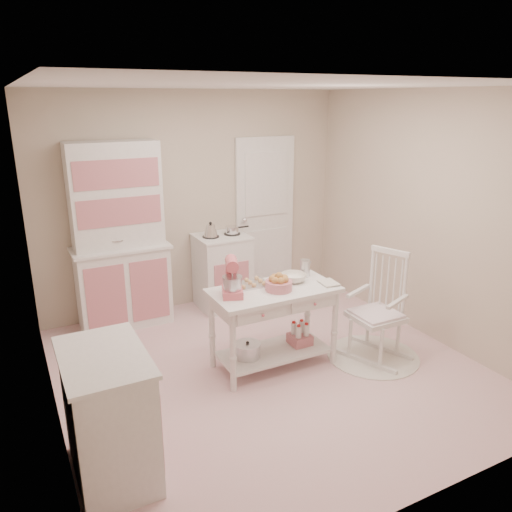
{
  "coord_description": "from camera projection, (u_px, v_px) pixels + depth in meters",
  "views": [
    {
      "loc": [
        -2.06,
        -3.73,
        2.51
      ],
      "look_at": [
        0.14,
        0.55,
        0.97
      ],
      "focal_mm": 35.0,
      "sensor_mm": 36.0,
      "label": 1
    }
  ],
  "objects": [
    {
      "name": "lace_rug",
      "position": [
        373.0,
        356.0,
        5.05
      ],
      "size": [
        0.92,
        0.92,
        0.01
      ],
      "primitive_type": "cylinder",
      "color": "white",
      "rests_on": "ground"
    },
    {
      "name": "mixing_bowl",
      "position": [
        294.0,
        278.0,
        4.83
      ],
      "size": [
        0.25,
        0.25,
        0.08
      ],
      "primitive_type": "imported",
      "color": "white",
      "rests_on": "work_table"
    },
    {
      "name": "cookie_tray",
      "position": [
        251.0,
        284.0,
        4.74
      ],
      "size": [
        0.34,
        0.24,
        0.02
      ],
      "primitive_type": "cube",
      "color": "silver",
      "rests_on": "work_table"
    },
    {
      "name": "hutch",
      "position": [
        119.0,
        237.0,
        5.49
      ],
      "size": [
        1.06,
        0.5,
        2.08
      ],
      "primitive_type": "cube",
      "color": "white",
      "rests_on": "ground"
    },
    {
      "name": "stand_mixer",
      "position": [
        232.0,
        278.0,
        4.44
      ],
      "size": [
        0.29,
        0.33,
        0.34
      ],
      "primitive_type": "cube",
      "rotation": [
        0.0,
        0.0,
        -0.36
      ],
      "color": "#DA5C69",
      "rests_on": "work_table"
    },
    {
      "name": "stove",
      "position": [
        222.0,
        271.0,
        6.14
      ],
      "size": [
        0.62,
        0.57,
        0.92
      ],
      "primitive_type": "cube",
      "color": "white",
      "rests_on": "ground"
    },
    {
      "name": "work_table",
      "position": [
        274.0,
        327.0,
        4.78
      ],
      "size": [
        1.2,
        0.6,
        0.8
      ],
      "primitive_type": "cube",
      "color": "white",
      "rests_on": "ground"
    },
    {
      "name": "room_shell",
      "position": [
        270.0,
        201.0,
        4.32
      ],
      "size": [
        3.84,
        3.84,
        2.62
      ],
      "color": "#D6858E",
      "rests_on": "ground"
    },
    {
      "name": "recipe_book",
      "position": [
        321.0,
        284.0,
        4.75
      ],
      "size": [
        0.17,
        0.22,
        0.02
      ],
      "primitive_type": "imported",
      "rotation": [
        0.0,
        0.0,
        -0.09
      ],
      "color": "white",
      "rests_on": "work_table"
    },
    {
      "name": "rocking_chair",
      "position": [
        377.0,
        307.0,
        4.88
      ],
      "size": [
        0.71,
        0.85,
        1.1
      ],
      "primitive_type": "cube",
      "rotation": [
        0.0,
        0.0,
        0.38
      ],
      "color": "white",
      "rests_on": "ground"
    },
    {
      "name": "metal_pitcher",
      "position": [
        305.0,
        268.0,
        4.96
      ],
      "size": [
        0.1,
        0.1,
        0.17
      ],
      "primitive_type": "cylinder",
      "color": "silver",
      "rests_on": "work_table"
    },
    {
      "name": "bread_basket",
      "position": [
        279.0,
        285.0,
        4.61
      ],
      "size": [
        0.25,
        0.25,
        0.09
      ],
      "primitive_type": "cylinder",
      "color": "#C5717B",
      "rests_on": "work_table"
    },
    {
      "name": "base_cabinet",
      "position": [
        109.0,
        416.0,
        3.36
      ],
      "size": [
        0.54,
        0.84,
        0.92
      ],
      "primitive_type": "cube",
      "color": "white",
      "rests_on": "ground"
    },
    {
      "name": "door",
      "position": [
        265.0,
        216.0,
        6.51
      ],
      "size": [
        0.82,
        0.05,
        2.04
      ],
      "primitive_type": "cube",
      "color": "white",
      "rests_on": "ground"
    }
  ]
}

